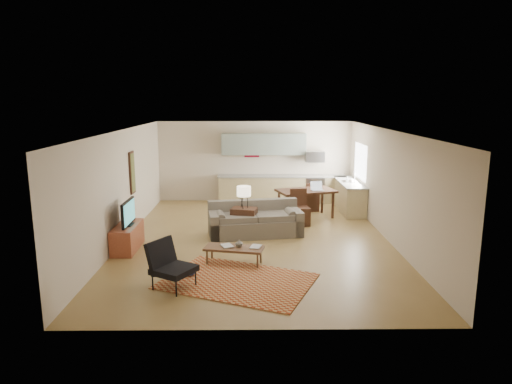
{
  "coord_description": "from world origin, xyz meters",
  "views": [
    {
      "loc": [
        -0.11,
        -10.84,
        3.43
      ],
      "look_at": [
        0.0,
        0.3,
        1.15
      ],
      "focal_mm": 32.0,
      "sensor_mm": 36.0,
      "label": 1
    }
  ],
  "objects_px": {
    "tv_credenza": "(127,237)",
    "coffee_table": "(234,255)",
    "dining_table": "(306,204)",
    "armchair": "(174,265)",
    "console_table": "(244,222)",
    "sofa": "(255,219)"
  },
  "relations": [
    {
      "from": "tv_credenza",
      "to": "coffee_table",
      "type": "bearing_deg",
      "value": -21.22
    },
    {
      "from": "tv_credenza",
      "to": "dining_table",
      "type": "relative_size",
      "value": 0.77
    },
    {
      "from": "tv_credenza",
      "to": "dining_table",
      "type": "height_order",
      "value": "dining_table"
    },
    {
      "from": "sofa",
      "to": "coffee_table",
      "type": "height_order",
      "value": "sofa"
    },
    {
      "from": "sofa",
      "to": "dining_table",
      "type": "bearing_deg",
      "value": 40.37
    },
    {
      "from": "coffee_table",
      "to": "sofa",
      "type": "bearing_deg",
      "value": 89.26
    },
    {
      "from": "sofa",
      "to": "console_table",
      "type": "relative_size",
      "value": 3.37
    },
    {
      "from": "armchair",
      "to": "coffee_table",
      "type": "bearing_deg",
      "value": -9.06
    },
    {
      "from": "tv_credenza",
      "to": "dining_table",
      "type": "distance_m",
      "value": 5.32
    },
    {
      "from": "armchair",
      "to": "tv_credenza",
      "type": "bearing_deg",
      "value": 64.19
    },
    {
      "from": "tv_credenza",
      "to": "sofa",
      "type": "bearing_deg",
      "value": 20.51
    },
    {
      "from": "coffee_table",
      "to": "tv_credenza",
      "type": "bearing_deg",
      "value": 170.61
    },
    {
      "from": "armchair",
      "to": "console_table",
      "type": "xyz_separation_m",
      "value": [
        1.23,
        3.27,
        -0.08
      ]
    },
    {
      "from": "sofa",
      "to": "tv_credenza",
      "type": "bearing_deg",
      "value": -168.86
    },
    {
      "from": "tv_credenza",
      "to": "console_table",
      "type": "distance_m",
      "value": 2.88
    },
    {
      "from": "tv_credenza",
      "to": "console_table",
      "type": "height_order",
      "value": "console_table"
    },
    {
      "from": "armchair",
      "to": "console_table",
      "type": "height_order",
      "value": "armchair"
    },
    {
      "from": "console_table",
      "to": "dining_table",
      "type": "xyz_separation_m",
      "value": [
        1.78,
        1.83,
        0.05
      ]
    },
    {
      "from": "armchair",
      "to": "tv_credenza",
      "type": "xyz_separation_m",
      "value": [
        -1.45,
        2.22,
        -0.15
      ]
    },
    {
      "from": "coffee_table",
      "to": "armchair",
      "type": "distance_m",
      "value": 1.66
    },
    {
      "from": "armchair",
      "to": "console_table",
      "type": "bearing_deg",
      "value": 10.44
    },
    {
      "from": "coffee_table",
      "to": "console_table",
      "type": "relative_size",
      "value": 1.71
    }
  ]
}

